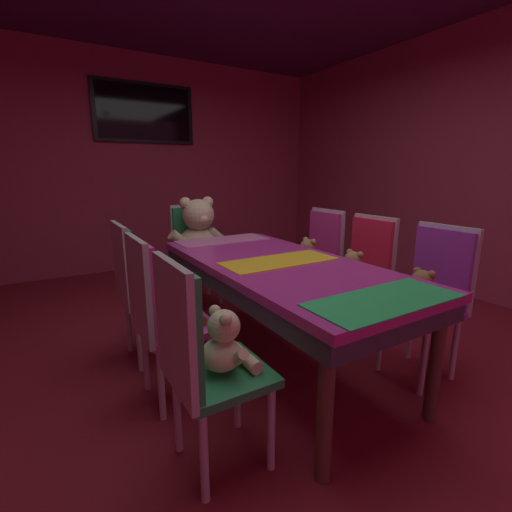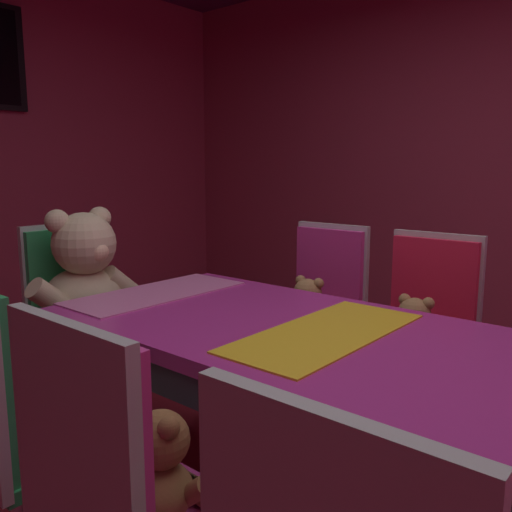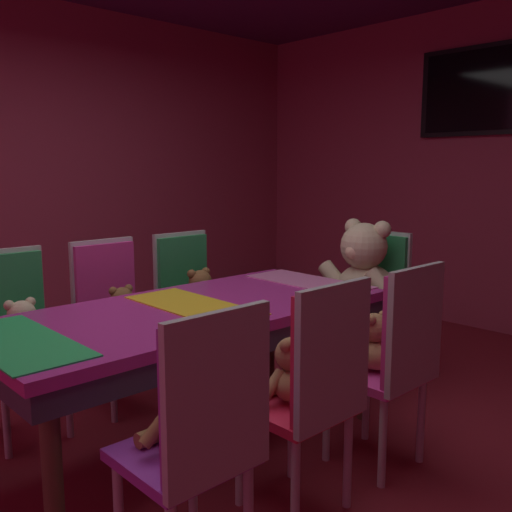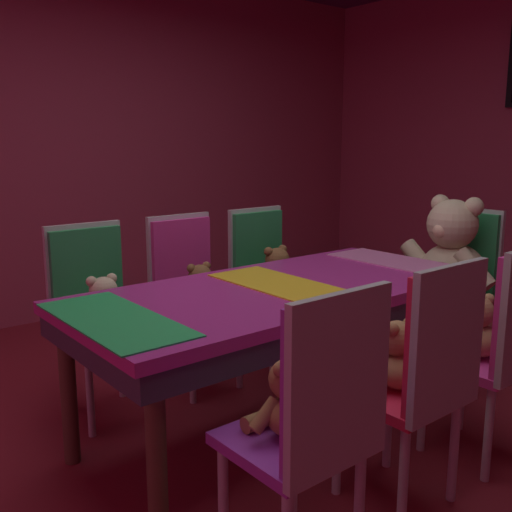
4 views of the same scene
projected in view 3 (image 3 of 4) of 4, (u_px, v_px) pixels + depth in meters
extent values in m
plane|color=maroon|center=(196.00, 447.00, 2.89)|extent=(7.90, 7.90, 0.00)
cube|color=#99334C|center=(493.00, 169.00, 4.83)|extent=(5.20, 0.12, 2.80)
cube|color=#B22D8C|center=(194.00, 311.00, 2.78)|extent=(0.90, 2.00, 0.05)
cube|color=#33333F|center=(194.00, 326.00, 2.79)|extent=(0.88, 1.96, 0.10)
cylinder|color=#4C3826|center=(365.00, 360.00, 3.17)|extent=(0.07, 0.07, 0.69)
cylinder|color=#4C3826|center=(53.00, 480.00, 1.95)|extent=(0.07, 0.07, 0.69)
cylinder|color=#4C3826|center=(269.00, 331.00, 3.72)|extent=(0.07, 0.07, 0.69)
cube|color=green|center=(18.00, 341.00, 2.20)|extent=(0.77, 0.32, 0.01)
cube|color=yellow|center=(193.00, 305.00, 2.77)|extent=(0.77, 0.32, 0.01)
cube|color=pink|center=(309.00, 282.00, 3.35)|extent=(0.77, 0.32, 0.01)
cube|color=#268C4C|center=(23.00, 356.00, 2.94)|extent=(0.40, 0.40, 0.04)
cube|color=#268C4C|center=(7.00, 300.00, 3.02)|extent=(0.05, 0.38, 0.50)
cube|color=#B2B2B7|center=(6.00, 299.00, 3.04)|extent=(0.03, 0.41, 0.55)
cylinder|color=#B2B2B7|center=(69.00, 399.00, 2.97)|extent=(0.04, 0.04, 0.42)
cylinder|color=#B2B2B7|center=(6.00, 417.00, 2.75)|extent=(0.04, 0.04, 0.42)
cylinder|color=#B2B2B7|center=(44.00, 382.00, 3.20)|extent=(0.04, 0.04, 0.42)
ellipsoid|color=beige|center=(22.00, 338.00, 2.92)|extent=(0.18, 0.18, 0.14)
sphere|color=beige|center=(22.00, 314.00, 2.89)|extent=(0.14, 0.14, 0.14)
sphere|color=#FDDCAD|center=(26.00, 318.00, 2.86)|extent=(0.05, 0.05, 0.05)
sphere|color=beige|center=(30.00, 302.00, 2.93)|extent=(0.05, 0.05, 0.05)
sphere|color=beige|center=(9.00, 305.00, 2.86)|extent=(0.05, 0.05, 0.05)
cylinder|color=beige|center=(42.00, 334.00, 2.95)|extent=(0.05, 0.13, 0.12)
cylinder|color=beige|center=(7.00, 341.00, 2.83)|extent=(0.05, 0.13, 0.12)
cylinder|color=beige|center=(41.00, 350.00, 2.88)|extent=(0.06, 0.13, 0.06)
cylinder|color=beige|center=(22.00, 355.00, 2.81)|extent=(0.06, 0.13, 0.06)
cube|color=#CC338C|center=(123.00, 334.00, 3.33)|extent=(0.40, 0.40, 0.04)
cube|color=#CC338C|center=(106.00, 285.00, 3.42)|extent=(0.05, 0.38, 0.50)
cube|color=#B2B2B7|center=(104.00, 284.00, 3.43)|extent=(0.03, 0.41, 0.55)
cylinder|color=#B2B2B7|center=(162.00, 372.00, 3.36)|extent=(0.04, 0.04, 0.42)
cylinder|color=#B2B2B7|center=(113.00, 386.00, 3.14)|extent=(0.04, 0.04, 0.42)
cylinder|color=#B2B2B7|center=(133.00, 359.00, 3.59)|extent=(0.04, 0.04, 0.42)
cylinder|color=#B2B2B7|center=(86.00, 371.00, 3.37)|extent=(0.04, 0.04, 0.42)
ellipsoid|color=brown|center=(122.00, 319.00, 3.31)|extent=(0.17, 0.17, 0.14)
sphere|color=brown|center=(122.00, 299.00, 3.28)|extent=(0.14, 0.14, 0.14)
sphere|color=#99663C|center=(127.00, 302.00, 3.25)|extent=(0.05, 0.05, 0.05)
sphere|color=brown|center=(129.00, 289.00, 3.32)|extent=(0.05, 0.05, 0.05)
sphere|color=brown|center=(113.00, 291.00, 3.25)|extent=(0.05, 0.05, 0.05)
cylinder|color=brown|center=(138.00, 315.00, 3.34)|extent=(0.05, 0.12, 0.11)
cylinder|color=brown|center=(112.00, 320.00, 3.23)|extent=(0.05, 0.12, 0.11)
cylinder|color=brown|center=(139.00, 329.00, 3.27)|extent=(0.06, 0.13, 0.06)
cylinder|color=brown|center=(125.00, 332.00, 3.21)|extent=(0.06, 0.13, 0.06)
cube|color=#268C4C|center=(199.00, 318.00, 3.69)|extent=(0.40, 0.40, 0.04)
cube|color=#268C4C|center=(182.00, 273.00, 3.78)|extent=(0.05, 0.38, 0.50)
cube|color=#B2B2B7|center=(180.00, 273.00, 3.79)|extent=(0.03, 0.41, 0.55)
cylinder|color=#B2B2B7|center=(234.00, 352.00, 3.72)|extent=(0.04, 0.04, 0.42)
cylinder|color=#B2B2B7|center=(195.00, 363.00, 3.50)|extent=(0.04, 0.04, 0.42)
cylinder|color=#B2B2B7|center=(204.00, 341.00, 3.95)|extent=(0.04, 0.04, 0.42)
cylinder|color=#B2B2B7|center=(166.00, 351.00, 3.73)|extent=(0.04, 0.04, 0.42)
ellipsoid|color=brown|center=(199.00, 302.00, 3.68)|extent=(0.19, 0.19, 0.15)
sphere|color=brown|center=(200.00, 282.00, 3.64)|extent=(0.15, 0.15, 0.15)
sphere|color=#99663C|center=(205.00, 285.00, 3.61)|extent=(0.06, 0.06, 0.06)
sphere|color=brown|center=(206.00, 272.00, 3.68)|extent=(0.06, 0.06, 0.06)
sphere|color=brown|center=(192.00, 274.00, 3.61)|extent=(0.06, 0.06, 0.06)
cylinder|color=brown|center=(214.00, 299.00, 3.71)|extent=(0.05, 0.14, 0.13)
cylinder|color=brown|center=(191.00, 303.00, 3.58)|extent=(0.05, 0.14, 0.13)
cylinder|color=brown|center=(217.00, 312.00, 3.63)|extent=(0.07, 0.14, 0.07)
cylinder|color=brown|center=(205.00, 315.00, 3.56)|extent=(0.07, 0.14, 0.07)
cube|color=purple|center=(182.00, 456.00, 1.93)|extent=(0.40, 0.40, 0.04)
cube|color=purple|center=(214.00, 396.00, 1.76)|extent=(0.05, 0.38, 0.50)
cube|color=#B2B2B7|center=(219.00, 398.00, 1.74)|extent=(0.03, 0.41, 0.55)
cylinder|color=#B2B2B7|center=(193.00, 481.00, 2.19)|extent=(0.04, 0.04, 0.42)
ellipsoid|color=olive|center=(181.00, 430.00, 1.91)|extent=(0.17, 0.17, 0.13)
sphere|color=olive|center=(178.00, 395.00, 1.91)|extent=(0.13, 0.13, 0.13)
sphere|color=#AE7747|center=(171.00, 394.00, 1.94)|extent=(0.05, 0.05, 0.05)
sphere|color=olive|center=(168.00, 386.00, 1.85)|extent=(0.05, 0.05, 0.05)
sphere|color=olive|center=(192.00, 378.00, 1.92)|extent=(0.05, 0.05, 0.05)
cylinder|color=olive|center=(155.00, 431.00, 1.88)|extent=(0.05, 0.12, 0.11)
cylinder|color=olive|center=(195.00, 416.00, 1.99)|extent=(0.05, 0.12, 0.11)
cylinder|color=olive|center=(153.00, 436.00, 1.97)|extent=(0.06, 0.12, 0.06)
cylinder|color=olive|center=(174.00, 428.00, 2.03)|extent=(0.06, 0.12, 0.06)
cube|color=red|center=(294.00, 407.00, 2.32)|extent=(0.40, 0.40, 0.04)
cube|color=red|center=(329.00, 354.00, 2.15)|extent=(0.05, 0.38, 0.50)
cube|color=#B2B2B7|center=(334.00, 355.00, 2.14)|extent=(0.03, 0.41, 0.55)
cylinder|color=#B2B2B7|center=(348.00, 460.00, 2.35)|extent=(0.04, 0.04, 0.42)
cylinder|color=#B2B2B7|center=(295.00, 489.00, 2.14)|extent=(0.04, 0.04, 0.42)
cylinder|color=#B2B2B7|center=(292.00, 433.00, 2.58)|extent=(0.04, 0.04, 0.42)
cylinder|color=#B2B2B7|center=(239.00, 458.00, 2.37)|extent=(0.04, 0.04, 0.42)
ellipsoid|color=#9E7247|center=(294.00, 384.00, 2.31)|extent=(0.17, 0.17, 0.14)
sphere|color=#9E7247|center=(292.00, 354.00, 2.30)|extent=(0.14, 0.14, 0.14)
sphere|color=tan|center=(283.00, 354.00, 2.33)|extent=(0.05, 0.05, 0.05)
sphere|color=#9E7247|center=(286.00, 345.00, 2.25)|extent=(0.05, 0.05, 0.05)
sphere|color=#9E7247|center=(303.00, 340.00, 2.32)|extent=(0.05, 0.05, 0.05)
cylinder|color=#9E7247|center=(273.00, 384.00, 2.27)|extent=(0.05, 0.12, 0.11)
cylinder|color=#9E7247|center=(302.00, 374.00, 2.39)|extent=(0.05, 0.12, 0.11)
cylinder|color=#9E7247|center=(267.00, 390.00, 2.37)|extent=(0.06, 0.13, 0.06)
cylinder|color=#9E7247|center=(282.00, 385.00, 2.43)|extent=(0.06, 0.13, 0.06)
cube|color=#CC338C|center=(375.00, 374.00, 2.69)|extent=(0.40, 0.40, 0.04)
cube|color=#CC338C|center=(411.00, 327.00, 2.51)|extent=(0.05, 0.38, 0.50)
cube|color=#B2B2B7|center=(415.00, 328.00, 2.50)|extent=(0.03, 0.41, 0.55)
cylinder|color=#B2B2B7|center=(421.00, 420.00, 2.71)|extent=(0.04, 0.04, 0.42)
cylinder|color=#B2B2B7|center=(383.00, 442.00, 2.50)|extent=(0.04, 0.04, 0.42)
cylinder|color=#B2B2B7|center=(366.00, 401.00, 2.94)|extent=(0.04, 0.04, 0.42)
cylinder|color=#B2B2B7|center=(327.00, 419.00, 2.73)|extent=(0.04, 0.04, 0.42)
ellipsoid|color=#9E7247|center=(376.00, 355.00, 2.67)|extent=(0.18, 0.18, 0.14)
sphere|color=#9E7247|center=(374.00, 328.00, 2.66)|extent=(0.14, 0.14, 0.14)
sphere|color=tan|center=(366.00, 328.00, 2.70)|extent=(0.05, 0.05, 0.05)
sphere|color=#9E7247|center=(371.00, 320.00, 2.61)|extent=(0.05, 0.05, 0.05)
sphere|color=#9E7247|center=(384.00, 316.00, 2.68)|extent=(0.05, 0.05, 0.05)
cylinder|color=#9E7247|center=(359.00, 354.00, 2.64)|extent=(0.05, 0.12, 0.12)
cylinder|color=#9E7247|center=(380.00, 346.00, 2.75)|extent=(0.05, 0.12, 0.12)
cylinder|color=#9E7247|center=(350.00, 360.00, 2.73)|extent=(0.06, 0.13, 0.06)
cylinder|color=#9E7247|center=(362.00, 356.00, 2.79)|extent=(0.06, 0.13, 0.06)
cube|color=#268C4C|center=(365.00, 314.00, 3.78)|extent=(0.40, 0.40, 0.04)
cube|color=#268C4C|center=(382.00, 271.00, 3.86)|extent=(0.38, 0.05, 0.50)
cube|color=#B2B2B7|center=(384.00, 271.00, 3.87)|extent=(0.41, 0.03, 0.55)
cylinder|color=#B2B2B7|center=(398.00, 348.00, 3.81)|extent=(0.04, 0.04, 0.42)
cylinder|color=#B2B2B7|center=(369.00, 359.00, 3.59)|extent=(0.04, 0.04, 0.42)
cylinder|color=#B2B2B7|center=(359.00, 337.00, 4.04)|extent=(0.04, 0.04, 0.42)
cylinder|color=#B2B2B7|center=(330.00, 347.00, 3.82)|extent=(0.04, 0.04, 0.42)
ellipsoid|color=beige|center=(366.00, 287.00, 3.75)|extent=(0.38, 0.38, 0.31)
sphere|color=beige|center=(364.00, 246.00, 3.68)|extent=(0.31, 0.31, 0.31)
sphere|color=#FDDCAD|center=(354.00, 251.00, 3.62)|extent=(0.11, 0.11, 0.11)
sphere|color=beige|center=(382.00, 230.00, 3.61)|extent=(0.11, 0.11, 0.11)
sphere|color=beige|center=(353.00, 227.00, 3.77)|extent=(0.11, 0.11, 0.11)
cylinder|color=beige|center=(383.00, 288.00, 3.55)|extent=(0.27, 0.11, 0.25)
cylinder|color=beige|center=(336.00, 280.00, 3.83)|extent=(0.27, 0.11, 0.25)
cylinder|color=beige|center=(355.00, 311.00, 3.53)|extent=(0.29, 0.13, 0.13)
cylinder|color=beige|center=(330.00, 305.00, 3.67)|extent=(0.29, 0.13, 0.13)
cube|color=black|center=(493.00, 89.00, 4.67)|extent=(1.28, 0.05, 0.74)
cube|color=black|center=(492.00, 89.00, 4.65)|extent=(1.18, 0.01, 0.67)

